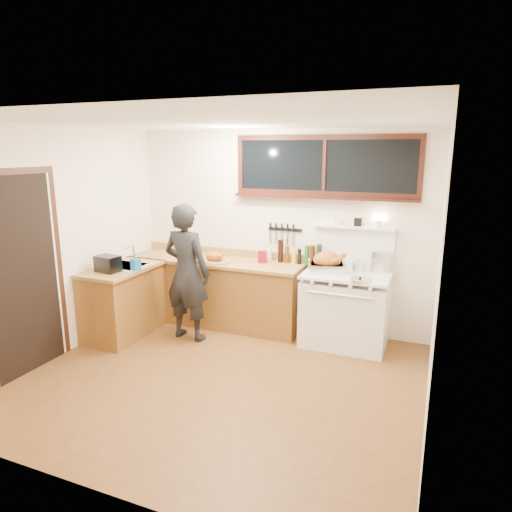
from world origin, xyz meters
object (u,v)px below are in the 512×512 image
at_px(vintage_stove, 346,308).
at_px(cutting_board, 215,258).
at_px(man, 187,272).
at_px(roast_turkey, 327,263).

bearing_deg(vintage_stove, cutting_board, -176.68).
bearing_deg(cutting_board, vintage_stove, 3.32).
bearing_deg(cutting_board, man, -107.63).
distance_m(man, cutting_board, 0.50).
relative_size(man, roast_turkey, 3.44).
distance_m(vintage_stove, man, 2.00).
distance_m(vintage_stove, roast_turkey, 0.59).
relative_size(man, cutting_board, 3.89).
height_order(vintage_stove, roast_turkey, vintage_stove).
height_order(man, roast_turkey, man).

